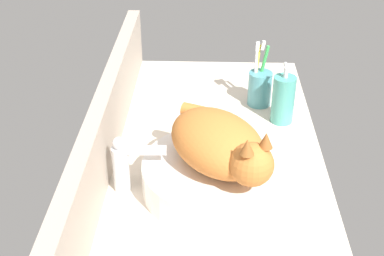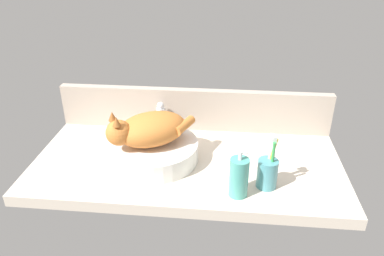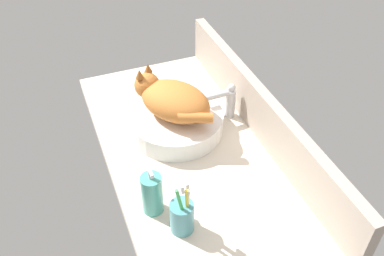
{
  "view_description": "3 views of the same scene",
  "coord_description": "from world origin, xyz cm",
  "px_view_note": "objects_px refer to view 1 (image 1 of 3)",
  "views": [
    {
      "loc": [
        -106.2,
        1.17,
        74.02
      ],
      "look_at": [
        0.93,
        4.91,
        7.76
      ],
      "focal_mm": 50.0,
      "sensor_mm": 36.0,
      "label": 1
    },
    {
      "loc": [
        13.16,
        -114.08,
        73.18
      ],
      "look_at": [
        1.4,
        3.48,
        11.31
      ],
      "focal_mm": 35.0,
      "sensor_mm": 36.0,
      "label": 2
    },
    {
      "loc": [
        94.39,
        -36.32,
        97.32
      ],
      "look_at": [
        -0.59,
        0.53,
        9.69
      ],
      "focal_mm": 40.0,
      "sensor_mm": 36.0,
      "label": 3
    }
  ],
  "objects_px": {
    "soap_dispenser": "(283,99)",
    "cat": "(221,144)",
    "faucet": "(126,162)",
    "sink_basin": "(216,176)",
    "toothbrush_cup": "(260,87)"
  },
  "relations": [
    {
      "from": "cat",
      "to": "faucet",
      "type": "xyz_separation_m",
      "value": [
        0.0,
        0.2,
        -0.05
      ]
    },
    {
      "from": "soap_dispenser",
      "to": "faucet",
      "type": "bearing_deg",
      "value": 129.67
    },
    {
      "from": "cat",
      "to": "soap_dispenser",
      "type": "xyz_separation_m",
      "value": [
        0.31,
        -0.17,
        -0.06
      ]
    },
    {
      "from": "sink_basin",
      "to": "toothbrush_cup",
      "type": "bearing_deg",
      "value": -17.22
    },
    {
      "from": "sink_basin",
      "to": "faucet",
      "type": "relative_size",
      "value": 2.38
    },
    {
      "from": "sink_basin",
      "to": "soap_dispenser",
      "type": "bearing_deg",
      "value": -30.33
    },
    {
      "from": "soap_dispenser",
      "to": "toothbrush_cup",
      "type": "relative_size",
      "value": 0.87
    },
    {
      "from": "faucet",
      "to": "toothbrush_cup",
      "type": "distance_m",
      "value": 0.51
    },
    {
      "from": "sink_basin",
      "to": "soap_dispenser",
      "type": "height_order",
      "value": "soap_dispenser"
    },
    {
      "from": "toothbrush_cup",
      "to": "cat",
      "type": "bearing_deg",
      "value": 164.29
    },
    {
      "from": "sink_basin",
      "to": "toothbrush_cup",
      "type": "height_order",
      "value": "toothbrush_cup"
    },
    {
      "from": "cat",
      "to": "toothbrush_cup",
      "type": "relative_size",
      "value": 1.62
    },
    {
      "from": "cat",
      "to": "soap_dispenser",
      "type": "height_order",
      "value": "cat"
    },
    {
      "from": "soap_dispenser",
      "to": "cat",
      "type": "bearing_deg",
      "value": 151.7
    },
    {
      "from": "cat",
      "to": "toothbrush_cup",
      "type": "distance_m",
      "value": 0.43
    }
  ]
}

